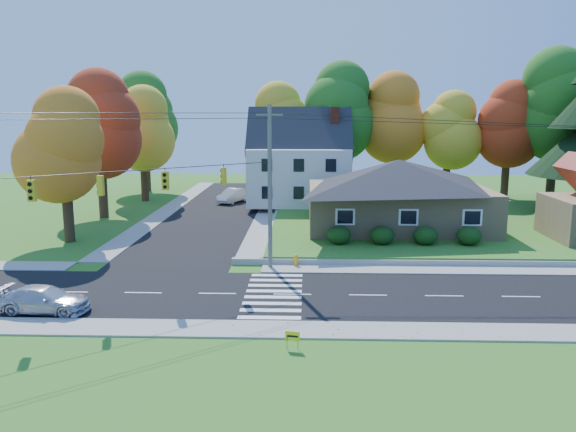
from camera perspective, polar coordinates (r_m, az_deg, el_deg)
name	(u,v)px	position (r m, az deg, el deg)	size (l,w,h in m)	color
ground	(292,295)	(30.05, 0.44, -7.99)	(120.00, 120.00, 0.00)	#3D7923
road_main	(292,294)	(30.05, 0.44, -7.98)	(90.00, 8.00, 0.02)	black
road_cross	(218,210)	(56.01, -7.09, 0.57)	(8.00, 44.00, 0.02)	black
sidewalk_north	(294,268)	(34.82, 0.65, -5.34)	(90.00, 2.00, 0.08)	#9C9A90
sidewalk_south	(289,330)	(25.34, 0.15, -11.47)	(90.00, 2.00, 0.08)	#9C9A90
lawn	(444,219)	(51.84, 15.56, -0.26)	(30.00, 30.00, 0.50)	#3D7923
ranch_house	(398,193)	(45.53, 11.09, 2.35)	(14.60, 10.60, 5.40)	tan
colonial_house	(300,163)	(56.73, 1.20, 5.43)	(10.40, 8.40, 9.60)	silver
hedge_row	(404,235)	(39.79, 11.67, -1.93)	(10.70, 1.70, 1.27)	#163A10
traffic_infrastructure	(290,195)	(30.19, 0.24, 2.14)	(38.10, 10.66, 10.00)	#666059
tree_lot_0	(282,124)	(62.58, -0.61, 9.31)	(6.72, 6.72, 12.51)	#3F2A19
tree_lot_1	(337,112)	(61.60, 5.03, 10.47)	(7.84, 7.84, 14.60)	#3F2A19
tree_lot_2	(392,118)	(63.20, 10.49, 9.74)	(7.28, 7.28, 13.56)	#3F2A19
tree_lot_3	(449,131)	(63.41, 16.01, 8.34)	(6.16, 6.16, 11.47)	#3F2A19
tree_lot_4	(509,125)	(64.16, 21.51, 8.62)	(6.72, 6.72, 12.51)	#3F2A19
tree_lot_5	(557,105)	(63.75, 25.68, 10.09)	(8.40, 8.40, 15.64)	#3F2A19
tree_west_0	(63,146)	(44.27, -21.85, 6.64)	(6.16, 6.16, 11.47)	#3F2A19
tree_west_1	(99,125)	(53.87, -18.67, 8.76)	(7.28, 7.28, 13.56)	#3F2A19
tree_west_2	(142,129)	(63.07, -14.59, 8.53)	(6.72, 6.72, 12.51)	#3F2A19
tree_west_3	(144,116)	(71.29, -14.38, 9.77)	(7.84, 7.84, 14.60)	#3F2A19
silver_sedan	(45,300)	(29.68, -23.48, -7.79)	(1.77, 4.35, 1.26)	silver
white_car	(233,196)	(60.70, -5.64, 2.07)	(1.57, 4.50, 1.48)	silver
fire_hydrant	(296,261)	(35.29, 0.81, -4.57)	(0.44, 0.34, 0.77)	#F0AE16
yard_sign	(292,337)	(23.31, 0.46, -12.14)	(0.61, 0.14, 0.76)	black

